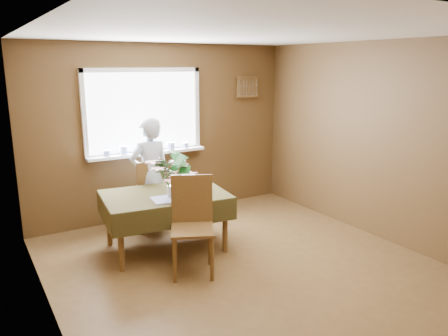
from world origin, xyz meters
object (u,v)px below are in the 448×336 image
seated_woman (150,175)px  flower_bouquet (171,171)px  chair_near (192,221)px  chair_far (147,192)px  dining_table (165,200)px

seated_woman → flower_bouquet: seated_woman is taller
chair_near → chair_far: bearing=115.1°
seated_woman → chair_near: bearing=82.4°
seated_woman → flower_bouquet: 0.86m
chair_far → chair_near: chair_near is taller
chair_near → dining_table: bearing=118.1°
dining_table → chair_near: chair_near is taller
chair_far → seated_woman: size_ratio=0.64×
dining_table → chair_near: 0.67m
flower_bouquet → chair_far: bearing=88.3°
dining_table → chair_far: bearing=93.4°
dining_table → seated_woman: seated_woman is taller
chair_near → flower_bouquet: size_ratio=1.92×
chair_near → seated_woman: 1.35m
chair_far → chair_near: bearing=74.8°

